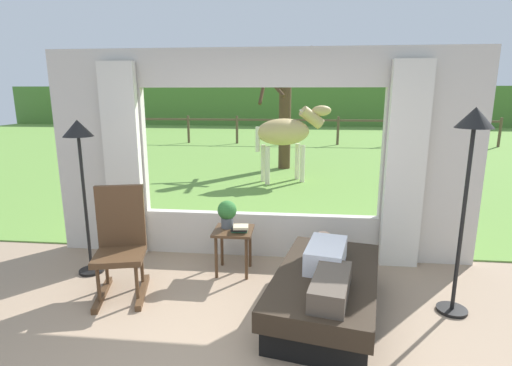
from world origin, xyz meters
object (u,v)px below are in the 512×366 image
Objects in this scene: side_table at (233,237)px; floor_lamp_right at (471,150)px; recliner_sofa at (326,292)px; potted_plant at (227,212)px; rocking_chair at (121,242)px; book_stack at (240,229)px; floor_lamp_left at (80,151)px; reclining_person at (327,264)px; pasture_tree at (284,109)px; horse at (287,132)px.

floor_lamp_right is (2.21, -0.62, 1.13)m from side_table.
potted_plant is at bearing 153.21° from recliner_sofa.
rocking_chair is 1.27m from book_stack.
potted_plant is at bearing 18.39° from rocking_chair.
book_stack is at bearing 9.55° from rocking_chair.
floor_lamp_left reaches higher than book_stack.
side_table is (1.07, 0.58, -0.12)m from rocking_chair.
floor_lamp_left is (-2.65, 0.62, 1.20)m from recliner_sofa.
side_table is (-1.00, 0.84, -0.10)m from reclining_person.
floor_lamp_right is at bearing -6.61° from floor_lamp_left.
rocking_chair is at bearing -101.21° from pasture_tree.
rocking_chair is at bearing -151.81° from side_table.
rocking_chair is 1.12m from floor_lamp_left.
floor_lamp_left is 5.41m from horse.
floor_lamp_left is at bearing 178.38° from recliner_sofa.
floor_lamp_right is 7.34m from pasture_tree.
side_table is 2.64× the size of book_stack.
potted_plant reaches higher than side_table.
rocking_chair is at bearing -37.42° from horse.
rocking_chair is (-2.07, 0.27, 0.02)m from reclining_person.
horse is 1.74m from pasture_tree.
book_stack is 0.10× the size of floor_lamp_right.
reclining_person is 0.81× the size of floor_lamp_left.
floor_lamp_right is at bearing -75.12° from pasture_tree.
floor_lamp_right reaches higher than reclining_person.
side_table is 1.93m from floor_lamp_left.
book_stack is (0.17, -0.12, -0.14)m from potted_plant.
rocking_chair is 5.62m from horse.
book_stack is at bearing -25.87° from horse.
potted_plant is (0.99, 0.64, 0.16)m from rocking_chair.
floor_lamp_left reaches higher than reclining_person.
floor_lamp_right is at bearing -15.74° from side_table.
reclining_person is 1.31m from side_table.
reclining_person is at bearing -40.08° from side_table.
reclining_person is 0.45× the size of pasture_tree.
rocking_chair is 0.62× the size of horse.
recliner_sofa is 1.05× the size of floor_lamp_left.
potted_plant is at bearing -27.98° from horse.
horse is at bearing -85.74° from pasture_tree.
rocking_chair is 0.64× the size of floor_lamp_left.
side_table is 0.27× the size of floor_lamp_right.
horse is (0.45, 4.80, 0.73)m from side_table.
rocking_chair is at bearing -34.76° from floor_lamp_left.
reclining_person is (-0.00, -0.05, 0.30)m from recliner_sofa.
rocking_chair reaches higher than recliner_sofa.
side_table is at bearing -26.95° from horse.
rocking_chair is 1.22m from side_table.
horse is at bearing 85.75° from book_stack.
book_stack reaches higher than recliner_sofa.
rocking_chair reaches higher than reclining_person.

